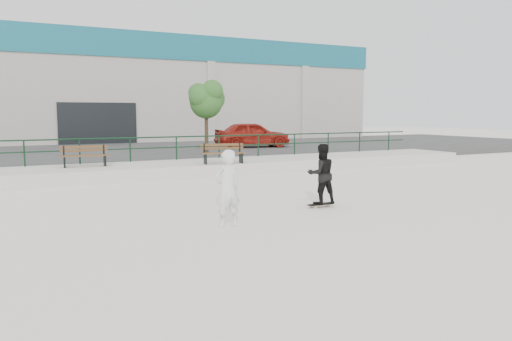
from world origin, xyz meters
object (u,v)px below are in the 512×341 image
bench_right (223,153)px  standing_skater (321,174)px  red_car (252,134)px  skateboard (321,204)px  bench_left (85,156)px  seated_skater (227,189)px  tree (206,99)px

bench_right → standing_skater: 7.43m
red_car → skateboard: bearing=169.7°
bench_left → seated_skater: bearing=-76.8°
bench_left → red_car: bearing=36.3°
standing_skater → seated_skater: size_ratio=0.93×
bench_right → red_car: 9.64m
tree → bench_left: bearing=-149.4°
bench_left → red_car: (10.50, 6.64, 0.36)m
standing_skater → bench_left: bearing=-51.5°
tree → standing_skater: 12.96m
red_car → bench_right: bearing=156.2°
red_car → seated_skater: 18.70m
bench_right → seated_skater: 9.15m
bench_right → red_car: (5.36, 8.00, 0.35)m
red_car → seated_skater: size_ratio=2.56×
tree → red_car: size_ratio=0.82×
bench_left → red_car: size_ratio=0.40×
skateboard → bench_left: bearing=115.5°
tree → red_car: bearing=35.0°
skateboard → seated_skater: size_ratio=0.45×
bench_right → red_car: red_car is taller
standing_skater → red_car: bearing=-100.5°
seated_skater → bench_right: bearing=-117.1°
bench_left → bench_right: bench_right is taller
bench_left → standing_skater: standing_skater is taller
red_car → standing_skater: size_ratio=2.74×
tree → red_car: 5.25m
seated_skater → skateboard: bearing=-166.7°
standing_skater → tree: bearing=-87.9°
skateboard → standing_skater: standing_skater is taller
seated_skater → bench_left: bearing=-85.0°
tree → red_car: (3.98, 2.79, -1.99)m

